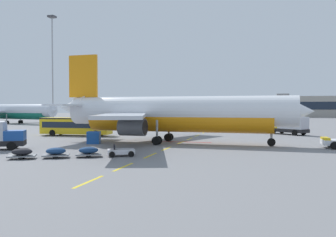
{
  "coord_description": "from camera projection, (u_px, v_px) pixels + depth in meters",
  "views": [
    {
      "loc": [
        28.79,
        -25.45,
        4.78
      ],
      "look_at": [
        15.28,
        24.5,
        3.12
      ],
      "focal_mm": 37.9,
      "sensor_mm": 36.0,
      "label": 1
    }
  ],
  "objects": [
    {
      "name": "ground",
      "position": [
        332.0,
        135.0,
        60.38
      ],
      "size": [
        400.0,
        400.0,
        0.0
      ],
      "primitive_type": "plane",
      "color": "slate"
    },
    {
      "name": "apron_paint_markings",
      "position": [
        201.0,
        134.0,
        63.72
      ],
      "size": [
        8.0,
        96.32,
        0.01
      ],
      "color": "yellow",
      "rests_on": "ground"
    },
    {
      "name": "airliner_foreground",
      "position": [
        173.0,
        113.0,
        46.84
      ],
      "size": [
        34.74,
        34.61,
        12.2
      ],
      "color": "white",
      "rests_on": "ground"
    },
    {
      "name": "airliner_mid_left",
      "position": [
        17.0,
        111.0,
        101.03
      ],
      "size": [
        31.22,
        30.51,
        11.02
      ],
      "color": "silver",
      "rests_on": "ground"
    },
    {
      "name": "apron_shuttle_bus",
      "position": [
        76.0,
        125.0,
        59.53
      ],
      "size": [
        12.14,
        3.46,
        3.0
      ],
      "color": "yellow",
      "rests_on": "ground"
    },
    {
      "name": "catering_truck",
      "position": [
        289.0,
        125.0,
        61.8
      ],
      "size": [
        6.87,
        6.38,
        3.14
      ],
      "color": "black",
      "rests_on": "ground"
    },
    {
      "name": "baggage_train",
      "position": [
        73.0,
        152.0,
        33.61
      ],
      "size": [
        11.01,
        6.56,
        1.14
      ],
      "color": "silver",
      "rests_on": "ground"
    },
    {
      "name": "uld_cargo_container",
      "position": [
        94.0,
        138.0,
        46.38
      ],
      "size": [
        1.97,
        1.95,
        1.6
      ],
      "color": "#194C9E",
      "rests_on": "ground"
    },
    {
      "name": "apron_light_mast_near",
      "position": [
        52.0,
        59.0,
        94.81
      ],
      "size": [
        1.8,
        1.8,
        29.19
      ],
      "color": "slate",
      "rests_on": "ground"
    },
    {
      "name": "terminal_satellite",
      "position": [
        254.0,
        107.0,
        182.79
      ],
      "size": [
        92.46,
        25.68,
        11.6
      ],
      "color": "#9E998E",
      "rests_on": "ground"
    }
  ]
}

